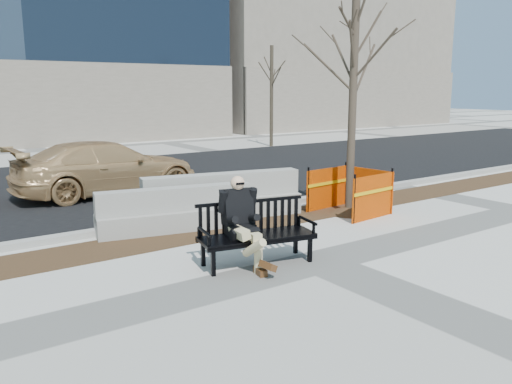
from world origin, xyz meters
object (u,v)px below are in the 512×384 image
(bench, at_px, (257,264))
(sedan, at_px, (109,194))
(tree_fence, at_px, (349,213))
(jersey_barrier_right, at_px, (223,218))
(jersey_barrier_left, at_px, (176,230))
(seated_man, at_px, (240,265))

(bench, bearing_deg, sedan, 101.48)
(tree_fence, bearing_deg, sedan, 124.57)
(jersey_barrier_right, bearing_deg, sedan, 117.46)
(bench, distance_m, tree_fence, 3.97)
(tree_fence, relative_size, jersey_barrier_left, 1.71)
(jersey_barrier_left, bearing_deg, bench, -74.66)
(seated_man, relative_size, tree_fence, 0.27)
(jersey_barrier_left, height_order, jersey_barrier_right, jersey_barrier_right)
(bench, bearing_deg, jersey_barrier_left, 105.24)
(seated_man, distance_m, jersey_barrier_right, 3.08)
(seated_man, height_order, tree_fence, tree_fence)
(bench, xyz_separation_m, jersey_barrier_left, (-0.16, 2.54, 0.00))
(bench, relative_size, tree_fence, 0.36)
(bench, height_order, sedan, sedan)
(seated_man, bearing_deg, sedan, 99.36)
(bench, bearing_deg, tree_fence, 35.42)
(jersey_barrier_left, xyz_separation_m, jersey_barrier_right, (1.28, 0.32, 0.00))
(sedan, relative_size, jersey_barrier_left, 1.59)
(seated_man, relative_size, sedan, 0.29)
(sedan, xyz_separation_m, jersey_barrier_left, (-0.18, -4.31, 0.00))
(sedan, height_order, jersey_barrier_right, sedan)
(bench, relative_size, sedan, 0.39)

